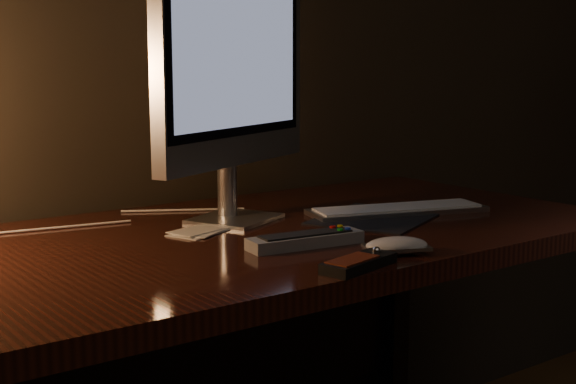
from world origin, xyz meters
TOP-DOWN VIEW (x-y plane):
  - desk at (0.00, 1.93)m, footprint 1.60×0.75m
  - monitor at (0.07, 1.96)m, footprint 0.48×0.25m
  - keyboard at (0.41, 1.83)m, footprint 0.41×0.22m
  - mousepad at (0.32, 1.81)m, footprint 0.33×0.31m
  - mouse at (0.14, 1.55)m, footprint 0.13×0.10m
  - media_remote at (0.02, 1.52)m, footprint 0.15×0.09m
  - tv_remote at (0.05, 1.69)m, footprint 0.22×0.08m
  - papers at (-0.05, 1.91)m, footprint 0.13×0.11m
  - cable at (-0.11, 2.10)m, footprint 0.52×0.21m

SIDE VIEW (x-z plane):
  - desk at x=0.00m, z-range 0.25..1.00m
  - mousepad at x=0.32m, z-range 0.75..0.75m
  - cable at x=-0.11m, z-range 0.75..0.75m
  - papers at x=-0.05m, z-range 0.75..0.76m
  - keyboard at x=0.41m, z-range 0.75..0.76m
  - media_remote at x=0.02m, z-range 0.75..0.77m
  - mouse at x=0.14m, z-range 0.75..0.77m
  - tv_remote at x=0.05m, z-range 0.75..0.78m
  - monitor at x=0.07m, z-range 0.80..1.34m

